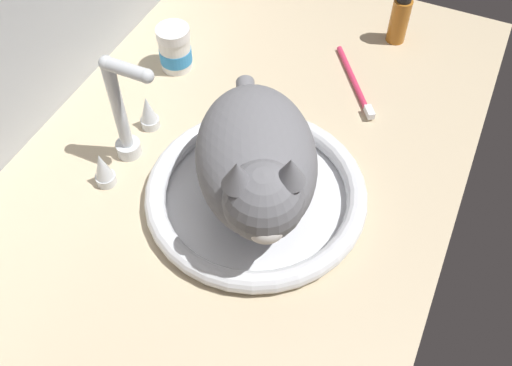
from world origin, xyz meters
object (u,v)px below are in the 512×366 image
(cat, at_px, (257,165))
(pill_bottle, at_px, (175,49))
(amber_bottle, at_px, (400,18))
(toothbrush, at_px, (355,83))
(sink_basin, at_px, (256,193))
(faucet, at_px, (125,122))

(cat, bearing_deg, pill_bottle, 48.83)
(cat, relative_size, amber_bottle, 3.28)
(amber_bottle, bearing_deg, pill_bottle, 125.04)
(toothbrush, bearing_deg, pill_bottle, 105.19)
(sink_basin, relative_size, toothbrush, 2.06)
(amber_bottle, xyz_separation_m, pill_bottle, (-0.25, 0.35, -0.01))
(sink_basin, distance_m, amber_bottle, 0.47)
(sink_basin, distance_m, faucet, 0.23)
(sink_basin, relative_size, cat, 0.97)
(faucet, relative_size, pill_bottle, 2.35)
(sink_basin, distance_m, pill_bottle, 0.34)
(sink_basin, relative_size, pill_bottle, 3.97)
(pill_bottle, bearing_deg, toothbrush, -74.81)
(sink_basin, relative_size, faucet, 1.69)
(sink_basin, xyz_separation_m, toothbrush, (0.31, -0.06, -0.01))
(sink_basin, height_order, pill_bottle, pill_bottle)
(cat, height_order, toothbrush, cat)
(faucet, xyz_separation_m, cat, (-0.02, -0.23, 0.03))
(cat, bearing_deg, toothbrush, -8.37)
(sink_basin, relative_size, amber_bottle, 3.19)
(faucet, distance_m, pill_bottle, 0.23)
(cat, bearing_deg, sink_basin, 29.45)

